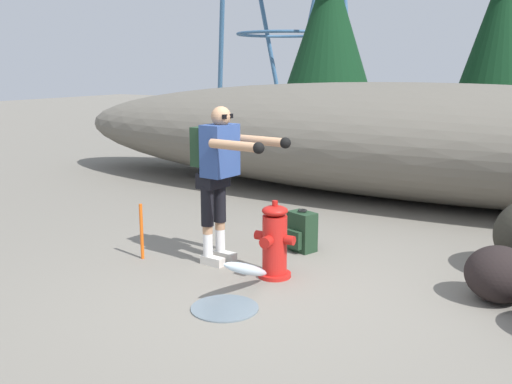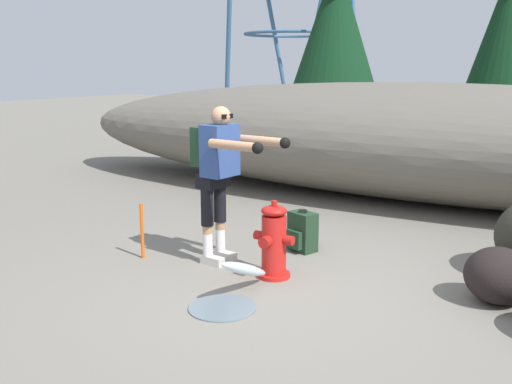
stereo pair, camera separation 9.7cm
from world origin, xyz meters
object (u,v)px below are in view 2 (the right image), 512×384
at_px(utility_worker, 219,165).
at_px(boulder_outlier, 498,275).
at_px(survey_stake, 142,231).
at_px(fire_hydrant, 274,242).
at_px(spare_backpack, 302,232).

bearing_deg(utility_worker, boulder_outlier, 14.27).
bearing_deg(survey_stake, utility_worker, 20.52).
height_order(fire_hydrant, survey_stake, fire_hydrant).
height_order(spare_backpack, boulder_outlier, boulder_outlier).
xyz_separation_m(fire_hydrant, spare_backpack, (-0.13, 0.88, -0.13)).
bearing_deg(fire_hydrant, survey_stake, -171.51).
bearing_deg(fire_hydrant, spare_backpack, 98.41).
bearing_deg(survey_stake, fire_hydrant, 8.49).
distance_m(utility_worker, spare_backpack, 1.27).
bearing_deg(utility_worker, spare_backpack, 61.74).
relative_size(utility_worker, survey_stake, 2.72).
bearing_deg(utility_worker, survey_stake, -153.24).
relative_size(fire_hydrant, spare_backpack, 1.63).
height_order(utility_worker, survey_stake, utility_worker).
bearing_deg(survey_stake, boulder_outlier, 11.04).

